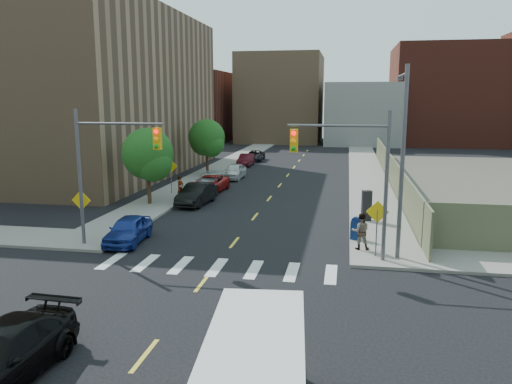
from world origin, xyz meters
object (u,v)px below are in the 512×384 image
at_px(parked_car_silver, 208,182).
at_px(parked_car_maroon, 246,160).
at_px(parked_car_white, 234,171).
at_px(pedestrian_east, 361,231).
at_px(parked_car_blue, 128,230).
at_px(parked_car_red, 209,184).
at_px(parked_car_grey, 255,156).
at_px(pedestrian_west, 180,188).
at_px(black_sedan, 0,356).
at_px(parked_car_black, 197,194).
at_px(mailbox, 356,228).
at_px(cargo_van, 255,384).
at_px(payphone, 367,205).

bearing_deg(parked_car_silver, parked_car_maroon, 91.73).
bearing_deg(parked_car_white, pedestrian_east, -59.83).
relative_size(parked_car_blue, parked_car_red, 0.84).
height_order(parked_car_white, pedestrian_east, pedestrian_east).
distance_m(parked_car_white, parked_car_grey, 14.20).
bearing_deg(pedestrian_west, black_sedan, -150.49).
xyz_separation_m(parked_car_black, parked_car_red, (-0.40, 4.83, -0.08)).
bearing_deg(pedestrian_east, parked_car_silver, -53.80).
xyz_separation_m(parked_car_maroon, mailbox, (11.80, -28.95, 0.07)).
xyz_separation_m(parked_car_black, cargo_van, (8.68, -23.90, 0.57)).
xyz_separation_m(cargo_van, pedestrian_east, (2.62, 14.50, -0.27)).
distance_m(parked_car_blue, black_sedan, 13.20).
relative_size(parked_car_grey, mailbox, 3.66).
xyz_separation_m(parked_car_black, pedestrian_west, (-1.51, 0.86, 0.25)).
bearing_deg(cargo_van, pedestrian_west, 106.72).
distance_m(parked_car_grey, mailbox, 35.60).
xyz_separation_m(parked_car_silver, parked_car_grey, (0.14, 20.58, -0.08)).
height_order(mailbox, pedestrian_east, pedestrian_east).
xyz_separation_m(parked_car_silver, payphone, (12.50, -8.68, 0.37)).
bearing_deg(black_sedan, payphone, 64.80).
relative_size(parked_car_silver, black_sedan, 0.94).
relative_size(payphone, pedestrian_east, 1.02).
bearing_deg(pedestrian_east, cargo_van, 76.95).
xyz_separation_m(parked_car_maroon, parked_car_grey, (0.14, 4.69, -0.05)).
height_order(black_sedan, mailbox, black_sedan).
distance_m(parked_car_white, mailbox, 22.37).
height_order(cargo_van, pedestrian_west, cargo_van).
xyz_separation_m(parked_car_black, black_sedan, (1.59, -22.93, -0.00)).
distance_m(parked_car_red, parked_car_maroon, 16.49).
xyz_separation_m(parked_car_blue, payphone, (12.50, 6.67, 0.37)).
relative_size(parked_car_maroon, black_sedan, 0.78).
relative_size(parked_car_red, parked_car_grey, 1.09).
xyz_separation_m(mailbox, pedestrian_east, (0.20, -1.76, 0.31)).
bearing_deg(parked_car_maroon, parked_car_black, -87.58).
relative_size(parked_car_grey, pedestrian_west, 2.62).
distance_m(black_sedan, cargo_van, 7.17).
relative_size(parked_car_blue, pedestrian_west, 2.41).
bearing_deg(parked_car_white, parked_car_blue, -89.76).
bearing_deg(parked_car_red, parked_car_maroon, 93.99).
distance_m(black_sedan, mailbox, 18.00).
height_order(parked_car_maroon, pedestrian_east, pedestrian_east).
height_order(parked_car_red, parked_car_white, parked_car_white).
distance_m(parked_car_silver, pedestrian_east, 19.07).
relative_size(pedestrian_west, pedestrian_east, 0.94).
height_order(parked_car_silver, payphone, payphone).
bearing_deg(parked_car_blue, parked_car_maroon, 85.57).
bearing_deg(cargo_van, payphone, 75.77).
height_order(mailbox, pedestrian_west, pedestrian_west).
bearing_deg(pedestrian_west, pedestrian_east, -106.62).
distance_m(mailbox, payphone, 4.45).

